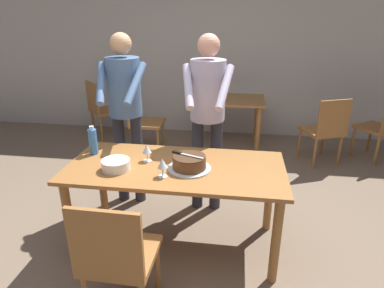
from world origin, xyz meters
The scene contains 17 objects.
ground_plane centered at (0.00, 0.00, 0.00)m, with size 14.00×14.00×0.00m, color #7A6651.
back_wall centered at (0.00, 2.99, 1.35)m, with size 10.00×0.12×2.70m, color #BCB7AD.
main_dining_table centered at (0.00, 0.00, 0.64)m, with size 1.73×0.80×0.75m.
cake_on_platter centered at (0.12, -0.04, 0.80)m, with size 0.34×0.34×0.11m.
cake_knife centered at (0.05, -0.02, 0.87)m, with size 0.26×0.12×0.02m.
plate_stack centered at (-0.44, -0.13, 0.79)m, with size 0.22×0.22×0.08m.
wine_glass_near centered at (-0.06, -0.20, 0.85)m, with size 0.08×0.08×0.14m.
wine_glass_far centered at (-0.25, 0.06, 0.85)m, with size 0.08×0.08×0.14m.
water_bottle centered at (-0.74, 0.14, 0.86)m, with size 0.07×0.07×0.25m.
person_cutting_cake centered at (0.19, 0.61, 1.08)m, with size 0.47×0.55×1.72m.
person_standing_beside centered at (-0.61, 0.64, 1.08)m, with size 0.47×0.56×1.72m.
chair_near_side centered at (-0.23, -0.78, 0.49)m, with size 0.45×0.45×0.90m.
background_table centered at (0.33, 2.29, 0.58)m, with size 1.00×0.70×0.74m.
background_chair_0 centered at (2.38, 2.13, 0.49)m, with size 0.61×0.61×0.90m.
background_chair_1 centered at (-0.86, 1.96, 0.49)m, with size 0.45×0.45×0.90m.
background_chair_2 centered at (-1.65, 2.44, 0.49)m, with size 0.62×0.62×0.90m.
background_chair_3 centered at (1.60, 1.89, 0.49)m, with size 0.57×0.57×0.90m.
Camera 1 is at (0.47, -2.33, 1.89)m, focal length 30.90 mm.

